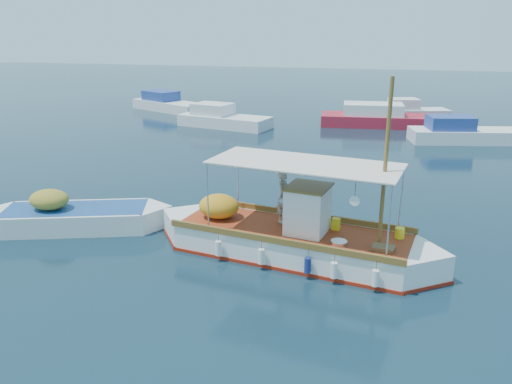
# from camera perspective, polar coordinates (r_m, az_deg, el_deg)

# --- Properties ---
(ground) EXTENTS (160.00, 160.00, 0.00)m
(ground) POSITION_cam_1_polar(r_m,az_deg,el_deg) (15.69, 5.57, -6.69)
(ground) COLOR black
(ground) RESTS_ON ground
(fishing_caique) EXTENTS (9.11, 3.47, 5.62)m
(fishing_caique) POSITION_cam_1_polar(r_m,az_deg,el_deg) (15.21, 3.97, -5.43)
(fishing_caique) COLOR white
(fishing_caique) RESTS_ON ground
(dinghy) EXTENTS (6.20, 3.38, 1.61)m
(dinghy) POSITION_cam_1_polar(r_m,az_deg,el_deg) (18.34, -20.04, -2.90)
(dinghy) COLOR white
(dinghy) RESTS_ON ground
(bg_boat_nw) EXTENTS (6.94, 3.73, 1.80)m
(bg_boat_nw) POSITION_cam_1_polar(r_m,az_deg,el_deg) (35.95, -3.88, 8.24)
(bg_boat_nw) COLOR silver
(bg_boat_nw) RESTS_ON ground
(bg_boat_n) EXTENTS (10.58, 3.85, 1.80)m
(bg_boat_n) POSITION_cam_1_polar(r_m,az_deg,el_deg) (37.29, 15.04, 8.02)
(bg_boat_n) COLOR #A81C2C
(bg_boat_n) RESTS_ON ground
(bg_boat_ne) EXTENTS (6.85, 3.62, 1.80)m
(bg_boat_ne) POSITION_cam_1_polar(r_m,az_deg,el_deg) (33.20, 22.44, 6.12)
(bg_boat_ne) COLOR silver
(bg_boat_ne) RESTS_ON ground
(bg_boat_far_w) EXTENTS (7.66, 5.30, 1.80)m
(bg_boat_far_w) POSITION_cam_1_polar(r_m,az_deg,el_deg) (44.07, -10.07, 9.80)
(bg_boat_far_w) COLOR silver
(bg_boat_far_w) RESTS_ON ground
(bg_boat_far_n) EXTENTS (5.62, 3.47, 1.80)m
(bg_boat_far_n) POSITION_cam_1_polar(r_m,az_deg,el_deg) (40.67, 17.29, 8.61)
(bg_boat_far_n) COLOR silver
(bg_boat_far_n) RESTS_ON ground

